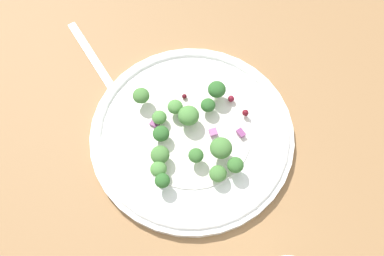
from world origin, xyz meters
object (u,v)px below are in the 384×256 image
broccoli_floret_2 (141,96)px  broccoli_floret_1 (217,90)px  plate (192,134)px  fork (101,71)px  broccoli_floret_0 (161,134)px

broccoli_floret_2 → broccoli_floret_1: bearing=12.9°
plate → fork: size_ratio=1.83×
plate → broccoli_floret_1: broccoli_floret_1 is taller
broccoli_floret_0 → broccoli_floret_2: broccoli_floret_2 is taller
broccoli_floret_1 → broccoli_floret_2: (-10.20, -2.33, -0.14)cm
broccoli_floret_2 → fork: bearing=145.6°
broccoli_floret_1 → broccoli_floret_2: broccoli_floret_1 is taller
fork → broccoli_floret_2: bearing=-34.4°
broccoli_floret_2 → broccoli_floret_0: bearing=-54.4°
broccoli_floret_1 → broccoli_floret_2: size_ratio=1.07×
plate → broccoli_floret_2: size_ratio=11.87×
plate → fork: bearing=149.9°
broccoli_floret_2 → fork: size_ratio=0.15×
broccoli_floret_0 → broccoli_floret_1: bearing=48.3°
broccoli_floret_0 → broccoli_floret_1: broccoli_floret_1 is taller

